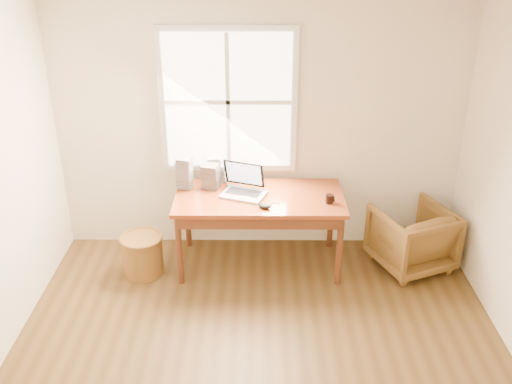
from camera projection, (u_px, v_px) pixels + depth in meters
room_shell at (256, 228)px, 3.67m from camera, size 4.04×4.54×2.64m
desk at (259, 198)px, 5.40m from camera, size 1.60×0.80×0.04m
armchair at (412, 238)px, 5.55m from camera, size 0.88×0.89×0.63m
wicker_stool at (143, 255)px, 5.48m from camera, size 0.45×0.45×0.39m
laptop at (243, 180)px, 5.33m from camera, size 0.58×0.59×0.33m
mouse at (264, 206)px, 5.16m from camera, size 0.14×0.11×0.04m
coffee_mug at (329, 199)px, 5.24m from camera, size 0.10×0.10×0.08m
cd_stack_a at (214, 169)px, 5.66m from camera, size 0.15×0.13×0.25m
cd_stack_b at (210, 176)px, 5.51m from camera, size 0.18×0.17×0.24m
cd_stack_c at (185, 173)px, 5.49m from camera, size 0.16×0.15×0.31m
cd_stack_d at (221, 173)px, 5.68m from camera, size 0.17×0.16×0.17m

